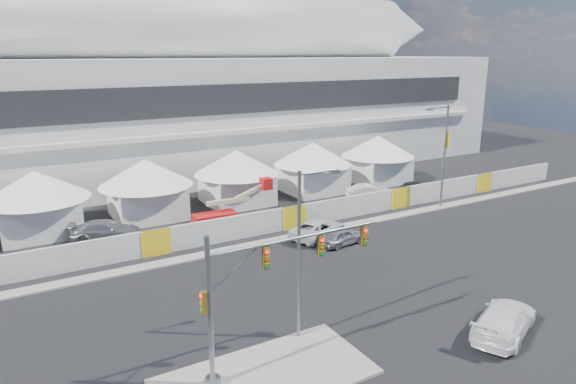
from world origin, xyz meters
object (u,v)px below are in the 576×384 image
lot_car_a (370,192)px  streetlight_median (303,244)px  lot_car_c (107,231)px  pickup_curb (318,229)px  boom_lift (223,214)px  pickup_near (504,320)px  traffic_mast (252,295)px  sedan_silver (341,236)px  lot_car_b (414,187)px  streetlight_curb (443,149)px

lot_car_a → streetlight_median: (-19.85, -18.91, 4.50)m
lot_car_a → lot_car_c: size_ratio=0.87×
pickup_curb → boom_lift: bearing=17.1°
pickup_near → traffic_mast: size_ratio=0.62×
lot_car_a → pickup_near: bearing=-179.3°
sedan_silver → streetlight_median: bearing=127.1°
lot_car_b → traffic_mast: (-29.40, -20.26, 3.44)m
streetlight_median → boom_lift: streetlight_median is taller
lot_car_c → streetlight_median: (5.93, -20.39, 4.50)m
pickup_curb → lot_car_a: lot_car_a is taller
pickup_curb → lot_car_c: bearing=40.9°
sedan_silver → lot_car_c: 18.87m
pickup_near → streetlight_median: bearing=38.2°
boom_lift → pickup_curb: bearing=-50.4°
pickup_near → traffic_mast: bearing=51.9°
streetlight_median → streetlight_curb: (23.89, 13.30, 0.48)m
streetlight_curb → boom_lift: bearing=163.6°
pickup_near → streetlight_median: streetlight_median is taller
sedan_silver → streetlight_curb: (14.05, 3.27, 5.10)m
streetlight_curb → lot_car_b: bearing=71.5°
sedan_silver → lot_car_a: 13.38m
sedan_silver → streetlight_median: (-9.84, -10.03, 4.62)m
traffic_mast → boom_lift: (7.43, 20.90, -3.12)m
streetlight_median → pickup_curb: bearing=53.4°
pickup_curb → pickup_near: pickup_near is taller
lot_car_a → lot_car_c: bearing=110.6°
lot_car_c → boom_lift: bearing=-74.1°
lot_car_b → boom_lift: bearing=81.3°
lot_car_c → traffic_mast: (2.19, -22.04, 3.32)m
streetlight_median → traffic_mast: bearing=-156.2°
pickup_curb → streetlight_median: streetlight_median is taller
lot_car_b → streetlight_median: bearing=118.9°
streetlight_curb → boom_lift: (-20.21, 5.95, -4.78)m
sedan_silver → lot_car_b: size_ratio=1.00×
sedan_silver → lot_car_a: size_ratio=0.83×
pickup_curb → boom_lift: size_ratio=0.74×
lot_car_b → streetlight_curb: size_ratio=0.40×
pickup_near → streetlight_curb: 23.94m
pickup_curb → traffic_mast: 19.23m
pickup_curb → lot_car_c: size_ratio=0.98×
traffic_mast → boom_lift: bearing=70.4°
streetlight_curb → lot_car_a: bearing=125.8°
streetlight_curb → boom_lift: 21.60m
streetlight_curb → pickup_curb: bearing=-176.0°
lot_car_b → streetlight_median: streetlight_median is taller
traffic_mast → streetlight_curb: (27.63, 14.95, 1.67)m
pickup_curb → streetlight_curb: size_ratio=0.55×
boom_lift → pickup_near: bearing=-74.8°
sedan_silver → streetlight_median: 14.79m
streetlight_median → boom_lift: (3.68, 19.25, -4.30)m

